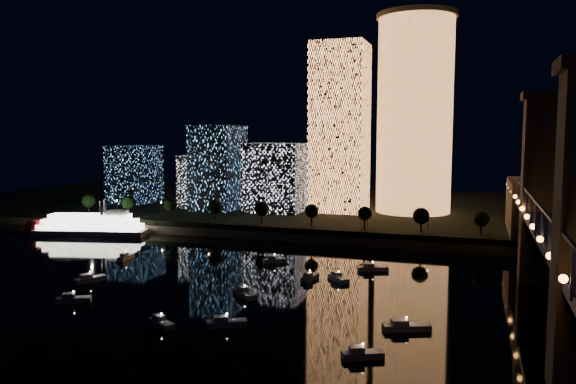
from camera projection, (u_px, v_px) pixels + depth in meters
name	position (u px, v px, depth m)	size (l,w,h in m)	color
ground	(244.00, 311.00, 124.29)	(520.00, 520.00, 0.00)	black
far_bank	(372.00, 209.00, 274.79)	(420.00, 160.00, 5.00)	black
seawall	(334.00, 239.00, 201.40)	(420.00, 6.00, 3.00)	#6B5E4C
tower_cylindrical	(415.00, 114.00, 242.60)	(34.00, 34.00, 85.14)	#FF9A51
tower_rectangular	(340.00, 128.00, 246.88)	(23.09, 23.09, 73.47)	#FF9A51
midrise_blocks	(211.00, 174.00, 261.06)	(101.16, 33.31, 38.00)	white
truss_bridge	(569.00, 256.00, 105.41)	(13.00, 266.00, 50.00)	navy
riverboat	(86.00, 226.00, 218.16)	(47.69, 19.75, 14.10)	silver
motorboats	(253.00, 291.00, 137.14)	(97.23, 69.62, 2.78)	silver
esplanade_trees	(253.00, 208.00, 216.89)	(165.63, 5.93, 8.46)	black
street_lamps	(258.00, 210.00, 222.77)	(132.70, 0.70, 5.65)	black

